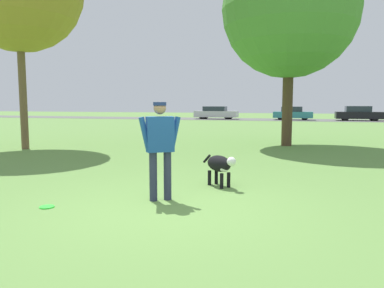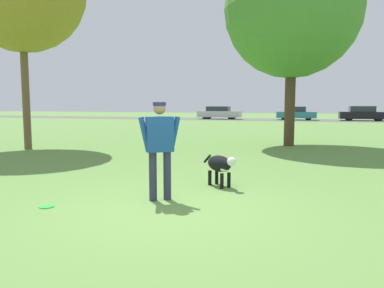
{
  "view_description": "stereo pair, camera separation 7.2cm",
  "coord_description": "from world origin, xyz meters",
  "px_view_note": "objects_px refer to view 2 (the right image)",
  "views": [
    {
      "loc": [
        2.02,
        -5.39,
        1.63
      ],
      "look_at": [
        0.08,
        1.06,
        0.9
      ],
      "focal_mm": 35.0,
      "sensor_mm": 36.0,
      "label": 1
    },
    {
      "loc": [
        2.09,
        -5.37,
        1.63
      ],
      "look_at": [
        0.08,
        1.06,
        0.9
      ],
      "focal_mm": 35.0,
      "sensor_mm": 36.0,
      "label": 2
    }
  ],
  "objects_px": {
    "person": "(160,142)",
    "parked_car_black": "(363,114)",
    "frisbee": "(47,206)",
    "tree_mid_center": "(292,10)",
    "parked_car_teal": "(296,113)",
    "dog": "(220,165)",
    "parked_car_silver": "(219,113)"
  },
  "relations": [
    {
      "from": "dog",
      "to": "parked_car_teal",
      "type": "relative_size",
      "value": 0.21
    },
    {
      "from": "person",
      "to": "parked_car_teal",
      "type": "xyz_separation_m",
      "value": [
        1.18,
        33.06,
        -0.33
      ]
    },
    {
      "from": "parked_car_black",
      "to": "parked_car_silver",
      "type": "bearing_deg",
      "value": 179.69
    },
    {
      "from": "dog",
      "to": "tree_mid_center",
      "type": "distance_m",
      "value": 9.18
    },
    {
      "from": "tree_mid_center",
      "to": "parked_car_black",
      "type": "bearing_deg",
      "value": 76.79
    },
    {
      "from": "person",
      "to": "parked_car_black",
      "type": "height_order",
      "value": "person"
    },
    {
      "from": "frisbee",
      "to": "tree_mid_center",
      "type": "relative_size",
      "value": 0.03
    },
    {
      "from": "dog",
      "to": "parked_car_silver",
      "type": "xyz_separation_m",
      "value": [
        -7.43,
        31.62,
        0.23
      ]
    },
    {
      "from": "person",
      "to": "parked_car_black",
      "type": "relative_size",
      "value": 0.38
    },
    {
      "from": "person",
      "to": "frisbee",
      "type": "relative_size",
      "value": 7.17
    },
    {
      "from": "tree_mid_center",
      "to": "parked_car_silver",
      "type": "distance_m",
      "value": 25.6
    },
    {
      "from": "dog",
      "to": "tree_mid_center",
      "type": "xyz_separation_m",
      "value": [
        0.91,
        7.83,
        4.7
      ]
    },
    {
      "from": "parked_car_teal",
      "to": "parked_car_black",
      "type": "distance_m",
      "value": 6.1
    },
    {
      "from": "person",
      "to": "dog",
      "type": "distance_m",
      "value": 1.6
    },
    {
      "from": "parked_car_silver",
      "to": "parked_car_teal",
      "type": "bearing_deg",
      "value": 0.8
    },
    {
      "from": "tree_mid_center",
      "to": "parked_car_teal",
      "type": "bearing_deg",
      "value": 91.12
    },
    {
      "from": "person",
      "to": "parked_car_black",
      "type": "bearing_deg",
      "value": 44.0
    },
    {
      "from": "frisbee",
      "to": "tree_mid_center",
      "type": "xyz_separation_m",
      "value": [
        3.21,
        10.08,
        5.12
      ]
    },
    {
      "from": "person",
      "to": "dog",
      "type": "xyz_separation_m",
      "value": [
        0.74,
        1.31,
        -0.55
      ]
    },
    {
      "from": "person",
      "to": "frisbee",
      "type": "height_order",
      "value": "person"
    },
    {
      "from": "dog",
      "to": "person",
      "type": "bearing_deg",
      "value": -81.08
    },
    {
      "from": "frisbee",
      "to": "parked_car_black",
      "type": "xyz_separation_m",
      "value": [
        8.83,
        34.06,
        0.66
      ]
    },
    {
      "from": "frisbee",
      "to": "parked_car_silver",
      "type": "distance_m",
      "value": 34.27
    },
    {
      "from": "frisbee",
      "to": "tree_mid_center",
      "type": "distance_m",
      "value": 11.76
    },
    {
      "from": "dog",
      "to": "frisbee",
      "type": "distance_m",
      "value": 3.24
    },
    {
      "from": "frisbee",
      "to": "tree_mid_center",
      "type": "bearing_deg",
      "value": 72.36
    },
    {
      "from": "parked_car_teal",
      "to": "parked_car_silver",
      "type": "bearing_deg",
      "value": -177.22
    },
    {
      "from": "tree_mid_center",
      "to": "parked_car_teal",
      "type": "relative_size",
      "value": 1.99
    },
    {
      "from": "person",
      "to": "frisbee",
      "type": "distance_m",
      "value": 2.06
    },
    {
      "from": "person",
      "to": "parked_car_black",
      "type": "distance_m",
      "value": 33.91
    },
    {
      "from": "dog",
      "to": "parked_car_black",
      "type": "relative_size",
      "value": 0.19
    },
    {
      "from": "dog",
      "to": "parked_car_teal",
      "type": "height_order",
      "value": "parked_car_teal"
    }
  ]
}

